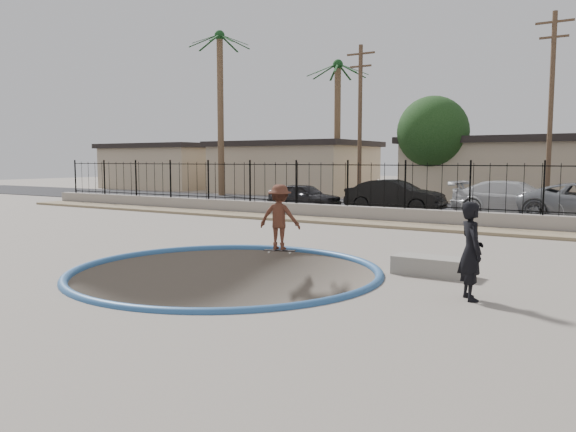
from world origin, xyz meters
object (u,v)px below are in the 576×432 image
Objects in this scene: car_a at (304,196)px; car_b at (395,196)px; skateboard at (280,251)px; concrete_ledge at (431,266)px; car_c at (515,199)px; videographer at (471,251)px; skater at (280,221)px.

car_a is 4.57m from car_b.
car_b is (-1.64, 12.62, 0.74)m from skateboard.
car_a is (-10.52, 12.49, 0.48)m from concrete_ledge.
car_c is at bearing 93.09° from concrete_ledge.
concrete_ledge is 14.64m from car_b.
videographer reaches higher than skateboard.
skater reaches higher than skateboard.
concrete_ledge is 0.30× the size of car_c.
videographer is 15.77m from car_c.
videographer is (5.68, -2.47, 0.01)m from skater.
car_b reaches higher than car_a.
car_a is (-6.13, 11.78, -0.20)m from skater.
skater is 1.10× the size of concrete_ledge.
skateboard is 0.54× the size of concrete_ledge.
skateboard is 0.16× the size of car_c.
skateboard is 6.25m from videographer.
car_a reaches higher than skateboard.
skater is 0.46× the size of car_a.
car_c reaches higher than car_a.
concrete_ledge is 13.91m from car_c.
car_b is at bearing 75.17° from skateboard.
car_b is 0.86× the size of car_c.
videographer is at bearing 143.36° from skater.
car_a is (-6.13, 11.78, 0.62)m from skateboard.
concrete_ledge is at bearing -172.56° from car_c.
concrete_ledge is 0.34× the size of car_b.
skateboard is at bearing 83.99° from skater.
concrete_ledge is at bearing -31.35° from skateboard.
car_a is at bearing 99.81° from car_b.
videographer reaches higher than car_a.
concrete_ledge is at bearing 3.69° from videographer.
car_b is at bearing 100.31° from car_c.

